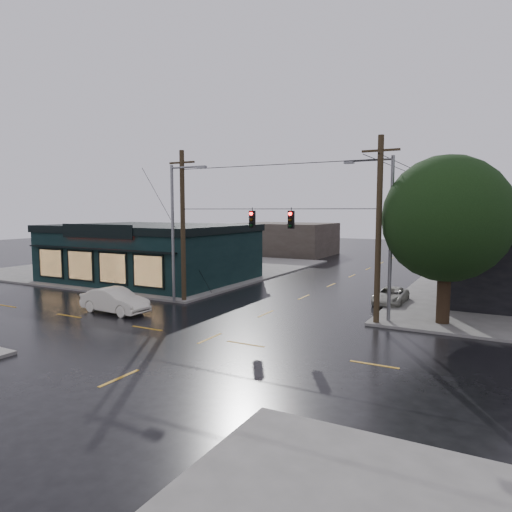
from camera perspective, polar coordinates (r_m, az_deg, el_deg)
The scene contains 15 objects.
ground_plane at distance 22.69m, azimuth -5.78°, elevation -10.21°, with size 160.00×160.00×0.00m, color black.
sidewalk_nw at distance 50.26m, azimuth -11.93°, elevation -1.39°, with size 28.00×28.00×0.15m, color #61605B.
pizza_shop at distance 41.44m, azimuth -13.01°, elevation 0.54°, with size 16.30×12.34×4.90m.
corner_tree at distance 26.22m, azimuth 22.73°, elevation 4.29°, with size 6.72×6.72×8.99m.
utility_pole_nw at distance 31.52m, azimuth -8.98°, elevation -5.71°, with size 2.00×0.32×10.15m, color black, non-canonical shape.
utility_pole_ne at distance 25.97m, azimuth 14.77°, elevation -8.31°, with size 2.00×0.32×10.15m, color black, non-canonical shape.
utility_pole_far_a at distance 46.82m, azimuth 20.97°, elevation -2.26°, with size 2.00×0.32×9.65m, color black, non-canonical shape.
utility_pole_far_b at distance 66.59m, azimuth 23.18°, elevation -0.06°, with size 2.00×0.32×9.15m, color black, non-canonical shape.
utility_pole_far_c at distance 86.46m, azimuth 24.39°, elevation 1.13°, with size 2.00×0.32×9.15m, color black, non-canonical shape.
span_signal_assembly at distance 27.40m, azimuth 1.92°, elevation 4.65°, with size 13.00×0.48×1.23m.
streetlight_nw at distance 31.16m, azimuth -10.20°, elevation -5.86°, with size 5.40×0.30×9.15m, color slate, non-canonical shape.
streetlight_ne at distance 26.53m, azimuth 16.19°, elevation -8.05°, with size 5.40×0.30×9.15m, color slate, non-canonical shape.
bg_building_west at distance 63.84m, azimuth 3.93°, elevation 2.14°, with size 12.00×10.00×4.40m, color #382F29.
sedan_cream at distance 29.11m, azimuth -17.22°, elevation -5.34°, with size 1.59×4.57×1.51m, color silver.
suv_silver at distance 31.66m, azimuth 16.46°, elevation -4.79°, with size 1.85×4.02×1.12m, color #B5B5A7.
Camera 1 is at (12.26, -18.05, 6.24)m, focal length 32.00 mm.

